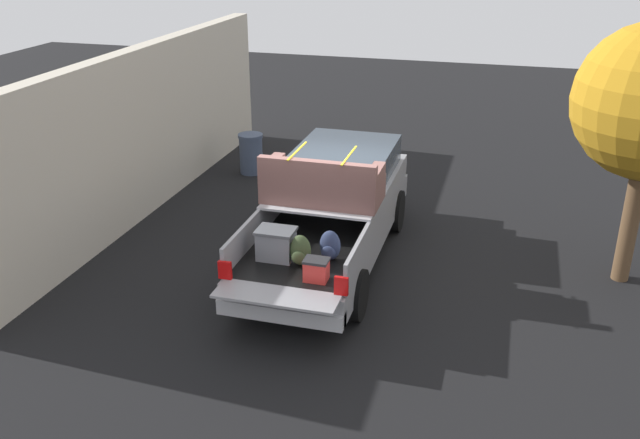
# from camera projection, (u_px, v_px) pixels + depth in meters

# --- Properties ---
(ground_plane) EXTENTS (40.00, 40.00, 0.00)m
(ground_plane) POSITION_uv_depth(u_px,v_px,m) (329.00, 262.00, 12.69)
(ground_plane) COLOR black
(pickup_truck) EXTENTS (6.05, 2.06, 2.23)m
(pickup_truck) POSITION_uv_depth(u_px,v_px,m) (334.00, 206.00, 12.62)
(pickup_truck) COLOR gray
(pickup_truck) RESTS_ON ground_plane
(building_facade) EXTENTS (11.20, 0.36, 3.41)m
(building_facade) POSITION_uv_depth(u_px,v_px,m) (145.00, 130.00, 14.53)
(building_facade) COLOR beige
(building_facade) RESTS_ON ground_plane
(trash_can) EXTENTS (0.60, 0.60, 0.98)m
(trash_can) POSITION_uv_depth(u_px,v_px,m) (251.00, 153.00, 16.97)
(trash_can) COLOR #3F4C66
(trash_can) RESTS_ON ground_plane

